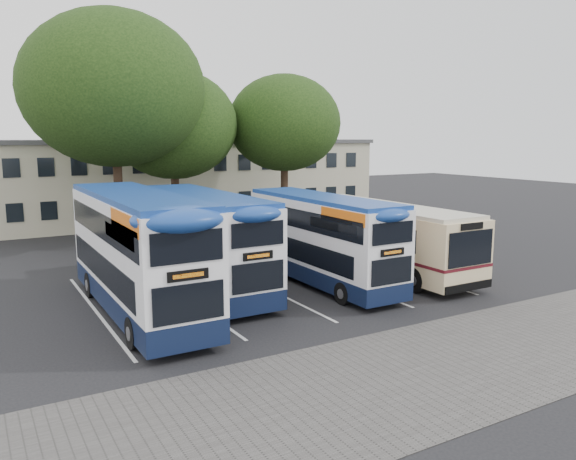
% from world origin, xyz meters
% --- Properties ---
extents(ground, '(120.00, 120.00, 0.00)m').
position_xyz_m(ground, '(0.00, 0.00, 0.00)').
color(ground, black).
rests_on(ground, ground).
extents(paving_strip, '(40.00, 6.00, 0.01)m').
position_xyz_m(paving_strip, '(-2.00, -5.00, 0.01)').
color(paving_strip, '#595654').
rests_on(paving_strip, ground).
extents(bay_lines, '(14.12, 11.00, 0.01)m').
position_xyz_m(bay_lines, '(-3.75, 5.00, 0.01)').
color(bay_lines, silver).
rests_on(bay_lines, ground).
extents(depot_building, '(32.40, 8.40, 6.20)m').
position_xyz_m(depot_building, '(0.00, 26.99, 3.15)').
color(depot_building, beige).
rests_on(depot_building, ground).
extents(lamp_post, '(0.25, 1.05, 9.06)m').
position_xyz_m(lamp_post, '(6.00, 19.97, 5.08)').
color(lamp_post, gray).
rests_on(lamp_post, ground).
extents(tree_left, '(10.07, 10.07, 13.28)m').
position_xyz_m(tree_left, '(-7.05, 16.46, 8.99)').
color(tree_left, black).
rests_on(tree_left, ground).
extents(tree_mid, '(7.93, 7.93, 10.53)m').
position_xyz_m(tree_mid, '(-3.10, 18.28, 7.14)').
color(tree_mid, black).
rests_on(tree_mid, ground).
extents(tree_right, '(7.59, 7.59, 10.55)m').
position_xyz_m(tree_right, '(4.36, 17.49, 7.31)').
color(tree_right, black).
rests_on(tree_right, ground).
extents(bus_dd_left, '(2.57, 10.61, 4.42)m').
position_xyz_m(bus_dd_left, '(-9.37, 4.13, 2.44)').
color(bus_dd_left, '#0F1A38').
rests_on(bus_dd_left, ground).
extents(bus_dd_mid, '(2.39, 9.86, 4.11)m').
position_xyz_m(bus_dd_mid, '(-6.10, 5.88, 2.26)').
color(bus_dd_mid, '#0F1A38').
rests_on(bus_dd_mid, ground).
extents(bus_dd_right, '(2.26, 9.33, 3.88)m').
position_xyz_m(bus_dd_right, '(-1.32, 4.26, 2.14)').
color(bus_dd_right, '#0F1A38').
rests_on(bus_dd_right, ground).
extents(bus_single, '(2.76, 10.84, 3.24)m').
position_xyz_m(bus_single, '(2.49, 4.85, 1.83)').
color(bus_single, beige).
rests_on(bus_single, ground).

